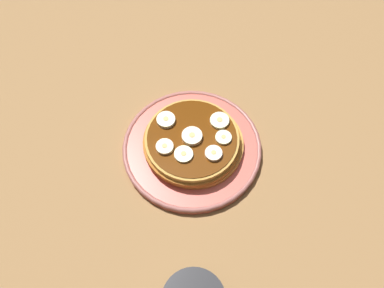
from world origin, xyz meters
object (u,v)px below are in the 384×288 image
object	(u,v)px
banana_slice_4	(214,154)
banana_slice_6	(223,138)
pancake_stack	(193,142)
banana_slice_1	(184,154)
banana_slice_2	(164,146)
plate	(192,148)
banana_slice_0	(190,137)
banana_slice_3	(166,120)
banana_slice_5	(220,121)

from	to	relation	value
banana_slice_4	banana_slice_6	world-z (taller)	banana_slice_4
pancake_stack	banana_slice_1	size ratio (longest dim) A/B	5.63
pancake_stack	banana_slice_6	size ratio (longest dim) A/B	6.40
banana_slice_2	pancake_stack	bearing A→B (deg)	177.26
plate	pancake_stack	xyz separation A→B (cm)	(-0.19, 0.02, 1.99)
banana_slice_0	banana_slice_2	bearing A→B (deg)	-3.12
banana_slice_6	banana_slice_1	bearing A→B (deg)	1.81
pancake_stack	plate	bearing A→B (deg)	-6.87
banana_slice_4	banana_slice_2	bearing A→B (deg)	-33.88
banana_slice_3	banana_slice_5	bearing A→B (deg)	155.53
banana_slice_3	banana_slice_6	distance (cm)	10.60
banana_slice_0	banana_slice_6	distance (cm)	5.71
banana_slice_6	banana_slice_4	bearing A→B (deg)	36.76
banana_slice_2	banana_slice_4	xyz separation A→B (cm)	(-7.03, 4.72, 0.00)
banana_slice_0	banana_slice_1	world-z (taller)	banana_slice_0
plate	banana_slice_0	size ratio (longest dim) A/B	7.03
pancake_stack	banana_slice_5	world-z (taller)	banana_slice_5
banana_slice_1	banana_slice_3	bearing A→B (deg)	-88.81
banana_slice_1	banana_slice_3	xyz separation A→B (cm)	(0.16, -7.52, 0.11)
pancake_stack	banana_slice_0	bearing A→B (deg)	0.60
banana_slice_0	banana_slice_4	xyz separation A→B (cm)	(-2.33, 4.47, -0.08)
plate	banana_slice_0	bearing A→B (deg)	4.60
pancake_stack	banana_slice_5	bearing A→B (deg)	-169.17
banana_slice_5	plate	bearing A→B (deg)	10.26
banana_slice_2	banana_slice_5	bearing A→B (deg)	-175.70
banana_slice_2	banana_slice_6	distance (cm)	10.25
banana_slice_0	banana_slice_1	xyz separation A→B (cm)	(2.32, 2.54, -0.16)
banana_slice_0	plate	bearing A→B (deg)	-175.40
pancake_stack	banana_slice_6	xyz separation A→B (cm)	(-4.68, 2.31, 1.80)
banana_slice_1	banana_slice_5	xyz separation A→B (cm)	(-8.43, -3.61, 0.04)
banana_slice_2	banana_slice_5	world-z (taller)	same
plate	banana_slice_5	distance (cm)	6.98
banana_slice_1	banana_slice_4	bearing A→B (deg)	157.56
banana_slice_1	banana_slice_6	xyz separation A→B (cm)	(-7.54, -0.24, 0.01)
banana_slice_3	banana_slice_2	bearing A→B (deg)	64.77
banana_slice_2	plate	bearing A→B (deg)	177.41
plate	banana_slice_6	xyz separation A→B (cm)	(-4.87, 2.33, 3.79)
pancake_stack	banana_slice_6	bearing A→B (deg)	153.72
banana_slice_3	banana_slice_5	xyz separation A→B (cm)	(-8.58, 3.91, -0.07)
banana_slice_2	banana_slice_3	size ratio (longest dim) A/B	0.91
banana_slice_0	banana_slice_4	bearing A→B (deg)	117.54
banana_slice_1	banana_slice_2	xyz separation A→B (cm)	(2.38, -2.80, 0.08)
banana_slice_6	plate	bearing A→B (deg)	-25.61
pancake_stack	banana_slice_3	world-z (taller)	banana_slice_3
plate	banana_slice_2	size ratio (longest dim) A/B	8.29
plate	pancake_stack	bearing A→B (deg)	173.13
banana_slice_3	banana_slice_6	world-z (taller)	banana_slice_3
banana_slice_3	banana_slice_0	bearing A→B (deg)	116.47
banana_slice_1	banana_slice_2	bearing A→B (deg)	-49.65
pancake_stack	banana_slice_4	size ratio (longest dim) A/B	6.14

